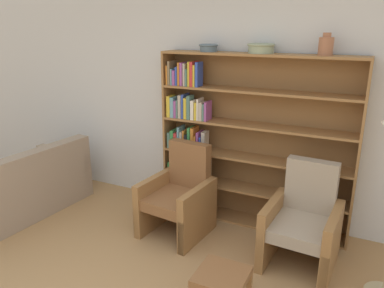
# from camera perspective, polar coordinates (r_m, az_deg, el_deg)

# --- Properties ---
(wall_back) EXTENTS (12.00, 0.06, 2.75)m
(wall_back) POSITION_cam_1_polar(r_m,az_deg,el_deg) (4.30, 7.18, 6.55)
(wall_back) COLOR silver
(wall_back) RESTS_ON ground
(bookshelf) EXTENTS (2.14, 0.30, 1.92)m
(bookshelf) POSITION_cam_1_polar(r_m,az_deg,el_deg) (4.23, 6.58, 0.47)
(bookshelf) COLOR olive
(bookshelf) RESTS_ON ground
(bowl_olive) EXTENTS (0.21, 0.21, 0.08)m
(bowl_olive) POSITION_cam_1_polar(r_m,az_deg,el_deg) (4.16, 2.52, 14.51)
(bowl_olive) COLOR slate
(bowl_olive) RESTS_ON bookshelf
(bowl_sage) EXTENTS (0.28, 0.28, 0.10)m
(bowl_sage) POSITION_cam_1_polar(r_m,az_deg,el_deg) (3.96, 10.48, 14.23)
(bowl_sage) COLOR gray
(bowl_sage) RESTS_ON bookshelf
(vase_tall) EXTENTS (0.14, 0.14, 0.21)m
(vase_tall) POSITION_cam_1_polar(r_m,az_deg,el_deg) (3.84, 19.74, 13.94)
(vase_tall) COLOR #A36647
(vase_tall) RESTS_ON bookshelf
(couch) EXTENTS (1.06, 1.74, 0.82)m
(couch) POSITION_cam_1_polar(r_m,az_deg,el_deg) (5.03, -25.10, -6.44)
(couch) COLOR gray
(couch) RESTS_ON ground
(armchair_leather) EXTENTS (0.71, 0.74, 0.97)m
(armchair_leather) POSITION_cam_1_polar(r_m,az_deg,el_deg) (4.12, -1.98, -8.00)
(armchair_leather) COLOR olive
(armchair_leather) RESTS_ON ground
(armchair_cushioned) EXTENTS (0.68, 0.72, 0.97)m
(armchair_cushioned) POSITION_cam_1_polar(r_m,az_deg,el_deg) (3.76, 16.55, -11.49)
(armchair_cushioned) COLOR olive
(armchair_cushioned) RESTS_ON ground
(footstool) EXTENTS (0.39, 0.39, 0.35)m
(footstool) POSITION_cam_1_polar(r_m,az_deg,el_deg) (3.13, 4.53, -19.91)
(footstool) COLOR olive
(footstool) RESTS_ON ground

